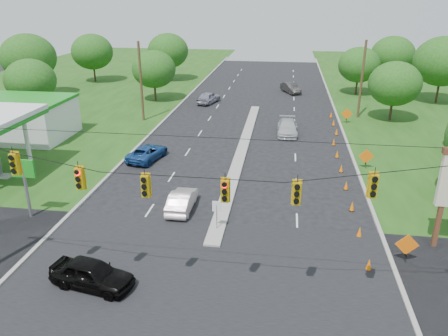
% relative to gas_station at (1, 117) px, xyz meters
% --- Properties ---
extents(ground, '(160.00, 160.00, 0.00)m').
position_rel_gas_station_xyz_m(ground, '(23.64, -20.24, -2.58)').
color(ground, black).
rests_on(ground, ground).
extents(cross_street, '(160.00, 14.00, 0.02)m').
position_rel_gas_station_xyz_m(cross_street, '(23.64, -20.24, -2.58)').
color(cross_street, black).
rests_on(cross_street, ground).
extents(curb_left, '(0.25, 110.00, 0.16)m').
position_rel_gas_station_xyz_m(curb_left, '(13.54, 9.76, -2.58)').
color(curb_left, gray).
rests_on(curb_left, ground).
extents(curb_right, '(0.25, 110.00, 0.16)m').
position_rel_gas_station_xyz_m(curb_right, '(33.74, 9.76, -2.58)').
color(curb_right, gray).
rests_on(curb_right, ground).
extents(median, '(1.00, 34.00, 0.18)m').
position_rel_gas_station_xyz_m(median, '(23.64, 0.76, -2.58)').
color(median, gray).
rests_on(median, ground).
extents(median_sign, '(0.55, 0.06, 2.05)m').
position_rel_gas_station_xyz_m(median_sign, '(23.64, -14.24, -1.11)').
color(median_sign, gray).
rests_on(median_sign, ground).
extents(signal_span, '(25.60, 0.32, 9.00)m').
position_rel_gas_station_xyz_m(signal_span, '(23.59, -21.24, 2.40)').
color(signal_span, '#422D1C').
rests_on(signal_span, ground).
extents(utility_pole_far_left, '(0.28, 0.28, 9.00)m').
position_rel_gas_station_xyz_m(utility_pole_far_left, '(11.14, 9.76, 1.92)').
color(utility_pole_far_left, '#422D1C').
rests_on(utility_pole_far_left, ground).
extents(utility_pole_far_right, '(0.28, 0.28, 9.00)m').
position_rel_gas_station_xyz_m(utility_pole_far_right, '(36.14, 14.76, 1.92)').
color(utility_pole_far_right, '#422D1C').
rests_on(utility_pole_far_right, ground).
extents(gas_station, '(18.40, 19.70, 5.20)m').
position_rel_gas_station_xyz_m(gas_station, '(0.00, 0.00, 0.00)').
color(gas_station, white).
rests_on(gas_station, ground).
extents(cone_0, '(0.32, 0.32, 0.70)m').
position_rel_gas_station_xyz_m(cone_0, '(32.37, -17.24, -2.23)').
color(cone_0, orange).
rests_on(cone_0, ground).
extents(cone_1, '(0.32, 0.32, 0.70)m').
position_rel_gas_station_xyz_m(cone_1, '(32.37, -13.74, -2.23)').
color(cone_1, orange).
rests_on(cone_1, ground).
extents(cone_2, '(0.32, 0.32, 0.70)m').
position_rel_gas_station_xyz_m(cone_2, '(32.37, -10.24, -2.23)').
color(cone_2, orange).
rests_on(cone_2, ground).
extents(cone_3, '(0.32, 0.32, 0.70)m').
position_rel_gas_station_xyz_m(cone_3, '(32.37, -6.74, -2.23)').
color(cone_3, orange).
rests_on(cone_3, ground).
extents(cone_4, '(0.32, 0.32, 0.70)m').
position_rel_gas_station_xyz_m(cone_4, '(32.37, -3.24, -2.23)').
color(cone_4, orange).
rests_on(cone_4, ground).
extents(cone_5, '(0.32, 0.32, 0.70)m').
position_rel_gas_station_xyz_m(cone_5, '(32.37, 0.26, -2.23)').
color(cone_5, orange).
rests_on(cone_5, ground).
extents(cone_6, '(0.32, 0.32, 0.70)m').
position_rel_gas_station_xyz_m(cone_6, '(32.37, 3.76, -2.23)').
color(cone_6, orange).
rests_on(cone_6, ground).
extents(cone_7, '(0.32, 0.32, 0.70)m').
position_rel_gas_station_xyz_m(cone_7, '(32.97, 7.26, -2.23)').
color(cone_7, orange).
rests_on(cone_7, ground).
extents(cone_8, '(0.32, 0.32, 0.70)m').
position_rel_gas_station_xyz_m(cone_8, '(32.97, 10.76, -2.23)').
color(cone_8, orange).
rests_on(cone_8, ground).
extents(cone_9, '(0.32, 0.32, 0.70)m').
position_rel_gas_station_xyz_m(cone_9, '(32.97, 14.26, -2.23)').
color(cone_9, orange).
rests_on(cone_9, ground).
extents(work_sign_0, '(1.27, 0.58, 1.37)m').
position_rel_gas_station_xyz_m(work_sign_0, '(34.44, -16.24, -1.48)').
color(work_sign_0, black).
rests_on(work_sign_0, ground).
extents(work_sign_1, '(1.27, 0.58, 1.37)m').
position_rel_gas_station_xyz_m(work_sign_1, '(34.44, -2.24, -1.48)').
color(work_sign_1, black).
rests_on(work_sign_1, ground).
extents(work_sign_2, '(1.27, 0.58, 1.37)m').
position_rel_gas_station_xyz_m(work_sign_2, '(34.44, 11.76, -1.48)').
color(work_sign_2, black).
rests_on(work_sign_2, ground).
extents(tree_2, '(5.88, 5.88, 6.86)m').
position_rel_gas_station_xyz_m(tree_2, '(-2.36, 9.76, 1.76)').
color(tree_2, black).
rests_on(tree_2, ground).
extents(tree_3, '(7.56, 7.56, 8.82)m').
position_rel_gas_station_xyz_m(tree_3, '(-8.36, 19.76, 3.00)').
color(tree_3, black).
rests_on(tree_3, ground).
extents(tree_4, '(6.72, 6.72, 7.84)m').
position_rel_gas_station_xyz_m(tree_4, '(-4.36, 31.76, 2.38)').
color(tree_4, black).
rests_on(tree_4, ground).
extents(tree_5, '(5.88, 5.88, 6.86)m').
position_rel_gas_station_xyz_m(tree_5, '(9.64, 19.76, 1.76)').
color(tree_5, black).
rests_on(tree_5, ground).
extents(tree_6, '(6.72, 6.72, 7.84)m').
position_rel_gas_station_xyz_m(tree_6, '(7.64, 34.76, 2.38)').
color(tree_6, black).
rests_on(tree_6, ground).
extents(tree_9, '(5.88, 5.88, 6.86)m').
position_rel_gas_station_xyz_m(tree_9, '(39.64, 13.76, 1.76)').
color(tree_9, black).
rests_on(tree_9, ground).
extents(tree_10, '(7.56, 7.56, 8.82)m').
position_rel_gas_station_xyz_m(tree_10, '(47.64, 23.76, 3.00)').
color(tree_10, black).
rests_on(tree_10, ground).
extents(tree_11, '(6.72, 6.72, 7.84)m').
position_rel_gas_station_xyz_m(tree_11, '(43.64, 34.76, 2.38)').
color(tree_11, black).
rests_on(tree_11, ground).
extents(tree_12, '(5.88, 5.88, 6.86)m').
position_rel_gas_station_xyz_m(tree_12, '(37.64, 27.76, 1.76)').
color(tree_12, black).
rests_on(tree_12, ground).
extents(black_sedan, '(4.60, 2.54, 1.48)m').
position_rel_gas_station_xyz_m(black_sedan, '(18.30, -20.67, -1.83)').
color(black_sedan, black).
rests_on(black_sedan, ground).
extents(white_sedan, '(1.46, 4.15, 1.36)m').
position_rel_gas_station_xyz_m(white_sedan, '(20.82, -11.71, -1.89)').
color(white_sedan, white).
rests_on(white_sedan, ground).
extents(blue_pickup, '(3.10, 5.10, 1.32)m').
position_rel_gas_station_xyz_m(blue_pickup, '(15.52, -2.63, -1.92)').
color(blue_pickup, navy).
rests_on(blue_pickup, ground).
extents(silver_car_far, '(2.15, 5.06, 1.46)m').
position_rel_gas_station_xyz_m(silver_car_far, '(27.82, 6.83, -1.85)').
color(silver_car_far, '#BCBBC0').
rests_on(silver_car_far, ground).
extents(silver_car_oncoming, '(3.00, 4.89, 1.55)m').
position_rel_gas_station_xyz_m(silver_car_oncoming, '(17.15, 19.42, -1.80)').
color(silver_car_oncoming, gray).
rests_on(silver_car_oncoming, ground).
extents(dark_car_receding, '(3.29, 4.73, 1.48)m').
position_rel_gas_station_xyz_m(dark_car_receding, '(28.13, 27.76, -1.84)').
color(dark_car_receding, '#272525').
rests_on(dark_car_receding, ground).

